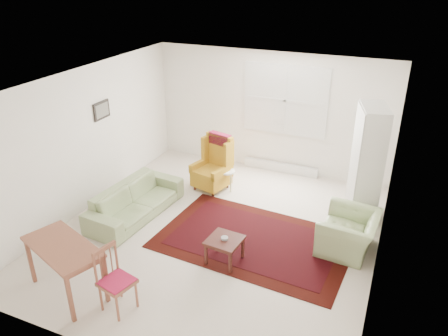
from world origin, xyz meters
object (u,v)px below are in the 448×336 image
at_px(armchair, 349,229).
at_px(cabinet, 367,164).
at_px(sofa, 135,195).
at_px(wingback_chair, 211,164).
at_px(stool, 227,180).
at_px(desk, 66,269).
at_px(coffee_table, 225,250).
at_px(desk_chair, 117,281).

bearing_deg(armchair, cabinet, -178.43).
xyz_separation_m(sofa, wingback_chair, (0.80, 1.42, 0.15)).
height_order(stool, cabinet, cabinet).
relative_size(sofa, cabinet, 0.97).
bearing_deg(armchair, wingback_chair, -105.69).
bearing_deg(wingback_chair, desk, -84.32).
height_order(armchair, desk, desk).
relative_size(sofa, stool, 4.53).
height_order(sofa, coffee_table, sofa).
xyz_separation_m(coffee_table, desk_chair, (-0.86, -1.44, 0.25)).
relative_size(armchair, coffee_table, 1.96).
distance_m(armchair, coffee_table, 1.93).
distance_m(cabinet, desk_chair, 4.45).
height_order(sofa, stool, sofa).
height_order(sofa, desk_chair, desk_chair).
height_order(wingback_chair, cabinet, cabinet).
relative_size(armchair, desk, 0.80).
xyz_separation_m(wingback_chair, stool, (0.30, 0.06, -0.33)).
height_order(armchair, wingback_chair, wingback_chair).
relative_size(stool, desk, 0.36).
bearing_deg(coffee_table, desk, -139.55).
bearing_deg(sofa, desk_chair, -146.66).
distance_m(coffee_table, stool, 2.25).
relative_size(stool, cabinet, 0.21).
bearing_deg(wingback_chair, desk_chair, -70.78).
xyz_separation_m(desk, desk_chair, (0.82, -0.01, 0.07)).
bearing_deg(stool, cabinet, 1.83).
relative_size(sofa, desk, 1.64).
distance_m(sofa, armchair, 3.61).
bearing_deg(cabinet, desk_chair, -140.40).
bearing_deg(stool, wingback_chair, -168.39).
xyz_separation_m(stool, desk, (-0.83, -3.52, 0.16)).
xyz_separation_m(stool, cabinet, (2.53, 0.08, 0.78)).
bearing_deg(desk_chair, cabinet, -21.11).
xyz_separation_m(sofa, desk, (0.27, -2.04, -0.02)).
distance_m(wingback_chair, desk_chair, 3.48).
xyz_separation_m(armchair, wingback_chair, (-2.78, 1.00, 0.17)).
bearing_deg(cabinet, wingback_chair, 167.61).
distance_m(cabinet, desk, 4.96).
relative_size(wingback_chair, desk_chair, 1.22).
bearing_deg(coffee_table, armchair, 32.11).
relative_size(sofa, wingback_chair, 1.79).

